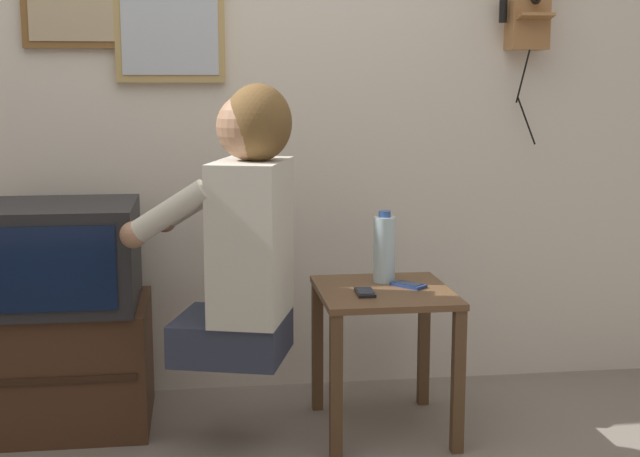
{
  "coord_description": "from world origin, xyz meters",
  "views": [
    {
      "loc": [
        -0.12,
        -2.43,
        1.25
      ],
      "look_at": [
        0.29,
        0.52,
        0.75
      ],
      "focal_mm": 50.0,
      "sensor_mm": 36.0,
      "label": 1
    }
  ],
  "objects_px": {
    "person": "(244,228)",
    "television": "(58,255)",
    "wall_phone_antique": "(528,4)",
    "wall_mirror": "(169,6)",
    "water_bottle": "(384,248)",
    "cell_phone_held": "(365,292)",
    "cell_phone_spare": "(408,285)"
  },
  "relations": [
    {
      "from": "person",
      "to": "television",
      "type": "height_order",
      "value": "person"
    },
    {
      "from": "television",
      "to": "wall_phone_antique",
      "type": "height_order",
      "value": "wall_phone_antique"
    },
    {
      "from": "person",
      "to": "wall_mirror",
      "type": "relative_size",
      "value": 1.62
    },
    {
      "from": "wall_phone_antique",
      "to": "wall_mirror",
      "type": "xyz_separation_m",
      "value": [
        -1.4,
        0.04,
        -0.02
      ]
    },
    {
      "from": "wall_mirror",
      "to": "water_bottle",
      "type": "height_order",
      "value": "wall_mirror"
    },
    {
      "from": "television",
      "to": "cell_phone_held",
      "type": "bearing_deg",
      "value": -13.48
    },
    {
      "from": "person",
      "to": "cell_phone_spare",
      "type": "bearing_deg",
      "value": -62.69
    },
    {
      "from": "television",
      "to": "wall_phone_antique",
      "type": "distance_m",
      "value": 2.03
    },
    {
      "from": "person",
      "to": "wall_phone_antique",
      "type": "bearing_deg",
      "value": -48.08
    },
    {
      "from": "wall_mirror",
      "to": "water_bottle",
      "type": "xyz_separation_m",
      "value": [
        0.76,
        -0.39,
        -0.88
      ]
    },
    {
      "from": "person",
      "to": "water_bottle",
      "type": "height_order",
      "value": "person"
    },
    {
      "from": "television",
      "to": "cell_phone_spare",
      "type": "relative_size",
      "value": 4.07
    },
    {
      "from": "wall_phone_antique",
      "to": "water_bottle",
      "type": "relative_size",
      "value": 2.91
    },
    {
      "from": "wall_mirror",
      "to": "cell_phone_held",
      "type": "distance_m",
      "value": 1.32
    },
    {
      "from": "television",
      "to": "cell_phone_spare",
      "type": "height_order",
      "value": "television"
    },
    {
      "from": "television",
      "to": "cell_phone_held",
      "type": "height_order",
      "value": "television"
    },
    {
      "from": "cell_phone_held",
      "to": "wall_mirror",
      "type": "bearing_deg",
      "value": 141.48
    },
    {
      "from": "wall_phone_antique",
      "to": "cell_phone_held",
      "type": "distance_m",
      "value": 1.36
    },
    {
      "from": "wall_phone_antique",
      "to": "cell_phone_held",
      "type": "bearing_deg",
      "value": -144.8
    },
    {
      "from": "television",
      "to": "water_bottle",
      "type": "bearing_deg",
      "value": -3.66
    },
    {
      "from": "wall_mirror",
      "to": "television",
      "type": "bearing_deg",
      "value": -142.22
    },
    {
      "from": "television",
      "to": "wall_phone_antique",
      "type": "xyz_separation_m",
      "value": [
        1.8,
        0.27,
        0.9
      ]
    },
    {
      "from": "wall_phone_antique",
      "to": "cell_phone_held",
      "type": "height_order",
      "value": "wall_phone_antique"
    },
    {
      "from": "cell_phone_spare",
      "to": "television",
      "type": "bearing_deg",
      "value": 132.12
    },
    {
      "from": "wall_mirror",
      "to": "cell_phone_held",
      "type": "bearing_deg",
      "value": -40.85
    },
    {
      "from": "cell_phone_held",
      "to": "water_bottle",
      "type": "xyz_separation_m",
      "value": [
        0.1,
        0.18,
        0.12
      ]
    },
    {
      "from": "person",
      "to": "cell_phone_held",
      "type": "distance_m",
      "value": 0.48
    },
    {
      "from": "television",
      "to": "water_bottle",
      "type": "height_order",
      "value": "television"
    },
    {
      "from": "wall_phone_antique",
      "to": "cell_phone_held",
      "type": "xyz_separation_m",
      "value": [
        -0.74,
        -0.52,
        -1.01
      ]
    },
    {
      "from": "wall_mirror",
      "to": "water_bottle",
      "type": "bearing_deg",
      "value": -27.01
    },
    {
      "from": "wall_phone_antique",
      "to": "cell_phone_spare",
      "type": "relative_size",
      "value": 5.69
    },
    {
      "from": "wall_phone_antique",
      "to": "cell_phone_spare",
      "type": "height_order",
      "value": "wall_phone_antique"
    }
  ]
}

